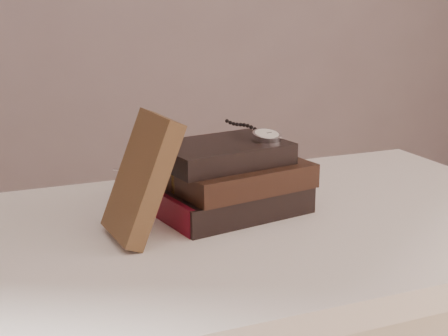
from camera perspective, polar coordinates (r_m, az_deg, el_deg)
name	(u,v)px	position (r m, az deg, el deg)	size (l,w,h in m)	color
table	(257,272)	(1.05, 3.00, -9.31)	(1.00, 0.60, 0.75)	white
book_stack	(230,180)	(1.03, 0.58, -1.07)	(0.26, 0.20, 0.12)	black
journal	(142,177)	(0.92, -7.41, -0.84)	(0.03, 0.11, 0.19)	#3F2A18
pocket_watch	(264,135)	(1.04, 3.63, 3.02)	(0.06, 0.15, 0.02)	silver
eyeglasses	(163,169)	(1.05, -5.54, -0.12)	(0.11, 0.13, 0.05)	silver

